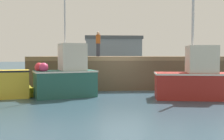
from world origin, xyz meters
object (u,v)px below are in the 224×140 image
(fishing_boat_near_right, at_px, (66,76))
(mooring_buoy_foreground, at_px, (27,90))
(dockworker, at_px, (98,44))
(fishing_boat_mid, at_px, (194,79))

(fishing_boat_near_right, distance_m, mooring_buoy_foreground, 2.14)
(fishing_boat_near_right, bearing_deg, mooring_buoy_foreground, 175.79)
(fishing_boat_near_right, relative_size, dockworker, 3.22)
(fishing_boat_near_right, height_order, dockworker, fishing_boat_near_right)
(fishing_boat_near_right, xyz_separation_m, mooring_buoy_foreground, (-2.00, 0.15, -0.76))
(fishing_boat_mid, bearing_deg, fishing_boat_near_right, 169.62)
(dockworker, bearing_deg, fishing_boat_mid, -58.61)
(dockworker, bearing_deg, mooring_buoy_foreground, -122.64)
(fishing_boat_mid, xyz_separation_m, mooring_buoy_foreground, (-8.36, 1.31, -0.67))
(fishing_boat_mid, distance_m, mooring_buoy_foreground, 8.48)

